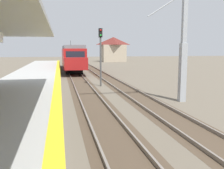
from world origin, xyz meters
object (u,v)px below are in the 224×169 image
object	(u,v)px
distant_trackside_house	(113,49)
rail_signal_post	(101,51)
approaching_train	(72,57)
catenary_pylon_far_side	(179,46)

from	to	relation	value
distant_trackside_house	rail_signal_post	bearing A→B (deg)	-103.41
distant_trackside_house	approaching_train	bearing A→B (deg)	-115.01
approaching_train	distant_trackside_house	world-z (taller)	distant_trackside_house
approaching_train	rail_signal_post	world-z (taller)	rail_signal_post
rail_signal_post	distant_trackside_house	xyz separation A→B (m)	(10.42, 43.67, 0.14)
approaching_train	rail_signal_post	bearing A→B (deg)	-84.57
approaching_train	rail_signal_post	xyz separation A→B (m)	(1.69, -17.74, 1.02)
catenary_pylon_far_side	distant_trackside_house	xyz separation A→B (m)	(6.64, 51.43, -0.27)
approaching_train	distant_trackside_house	xyz separation A→B (m)	(12.10, 25.94, 1.16)
approaching_train	rail_signal_post	size ratio (longest dim) A/B	3.77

